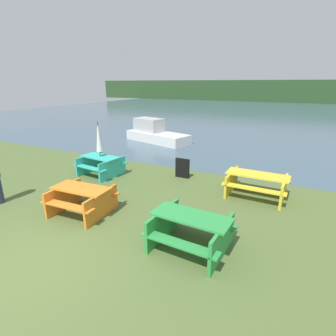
# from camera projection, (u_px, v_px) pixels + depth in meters

# --- Properties ---
(ground_plane) EXTENTS (60.00, 60.00, 0.00)m
(ground_plane) POSITION_uv_depth(u_px,v_px,m) (31.00, 266.00, 5.18)
(ground_plane) COLOR #516633
(water) EXTENTS (60.00, 50.00, 0.00)m
(water) POSITION_uv_depth(u_px,v_px,m) (262.00, 112.00, 32.38)
(water) COLOR #425B6B
(water) RESTS_ON ground_plane
(far_treeline) EXTENTS (80.00, 1.60, 4.00)m
(far_treeline) POSITION_uv_depth(u_px,v_px,m) (278.00, 91.00, 48.76)
(far_treeline) COLOR #284723
(far_treeline) RESTS_ON water
(picnic_table_green) EXTENTS (1.76, 1.48, 0.79)m
(picnic_table_green) POSITION_uv_depth(u_px,v_px,m) (191.00, 229.00, 5.62)
(picnic_table_green) COLOR green
(picnic_table_green) RESTS_ON ground_plane
(picnic_table_orange) EXTENTS (1.65, 1.47, 0.76)m
(picnic_table_orange) POSITION_uv_depth(u_px,v_px,m) (82.00, 198.00, 7.17)
(picnic_table_orange) COLOR orange
(picnic_table_orange) RESTS_ON ground_plane
(picnic_table_teal) EXTENTS (1.65, 1.53, 0.76)m
(picnic_table_teal) POSITION_uv_depth(u_px,v_px,m) (101.00, 164.00, 10.18)
(picnic_table_teal) COLOR #33B7A8
(picnic_table_teal) RESTS_ON ground_plane
(picnic_table_yellow) EXTENTS (1.93, 1.45, 0.75)m
(picnic_table_yellow) POSITION_uv_depth(u_px,v_px,m) (257.00, 183.00, 8.24)
(picnic_table_yellow) COLOR yellow
(picnic_table_yellow) RESTS_ON ground_plane
(umbrella_white) EXTENTS (0.24, 0.24, 2.11)m
(umbrella_white) POSITION_uv_depth(u_px,v_px,m) (99.00, 137.00, 9.86)
(umbrella_white) COLOR brown
(umbrella_white) RESTS_ON ground_plane
(boat) EXTENTS (4.41, 2.55, 1.36)m
(boat) POSITION_uv_depth(u_px,v_px,m) (155.00, 133.00, 16.17)
(boat) COLOR silver
(boat) RESTS_ON water
(signboard) EXTENTS (0.55, 0.08, 0.75)m
(signboard) POSITION_uv_depth(u_px,v_px,m) (182.00, 168.00, 9.92)
(signboard) COLOR black
(signboard) RESTS_ON ground_plane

